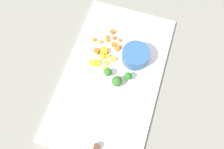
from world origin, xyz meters
The scene contains 28 objects.
ground_plane centered at (0.00, 0.00, 0.00)m, with size 4.00×4.00×0.00m, color gray.
cutting_board centered at (0.00, 0.00, 0.01)m, with size 0.56×0.32×0.01m, color white.
prep_bowl centered at (0.08, -0.06, 0.04)m, with size 0.09×0.09×0.05m, color #2F5D8D.
chef_knife centered at (-0.21, -0.03, 0.02)m, with size 0.29×0.02×0.02m.
carrot_dice_0 centered at (0.16, 0.05, 0.02)m, with size 0.02×0.01×0.01m, color orange.
carrot_dice_1 centered at (0.07, 0.08, 0.02)m, with size 0.02×0.02×0.02m, color orange.
carrot_dice_2 centered at (0.10, 0.01, 0.02)m, with size 0.01×0.01×0.01m, color orange.
carrot_dice_3 centered at (0.14, 0.06, 0.02)m, with size 0.01×0.01×0.01m, color orange.
carrot_dice_4 centered at (0.12, 0.06, 0.02)m, with size 0.01×0.01×0.01m, color orange.
carrot_dice_5 centered at (0.14, 0.01, 0.02)m, with size 0.01×0.01×0.01m, color orange.
carrot_dice_6 centered at (0.06, 0.06, 0.02)m, with size 0.01×0.01×0.01m, color orange.
carrot_dice_7 centered at (0.08, 0.05, 0.02)m, with size 0.02×0.02×0.02m, color orange.
carrot_dice_8 centered at (0.11, 0.01, 0.02)m, with size 0.01×0.01×0.01m, color orange.
carrot_dice_9 centered at (0.11, 0.08, 0.02)m, with size 0.01×0.01×0.01m, color orange.
carrot_dice_10 centered at (0.11, 0.10, 0.02)m, with size 0.01×0.01×0.01m, color orange.
carrot_dice_11 centered at (0.14, 0.04, 0.02)m, with size 0.01×0.01×0.01m, color orange.
carrot_dice_12 centered at (0.11, 0.03, 0.02)m, with size 0.01×0.02×0.01m, color orange.
pepper_dice_0 centered at (0.06, 0.01, 0.02)m, with size 0.02×0.02×0.01m, color yellow.
pepper_dice_1 centered at (0.02, 0.03, 0.02)m, with size 0.01×0.01×0.01m, color yellow.
pepper_dice_2 centered at (0.08, 0.05, 0.02)m, with size 0.02×0.02×0.02m, color yellow.
pepper_dice_3 centered at (0.03, 0.06, 0.02)m, with size 0.02×0.02×0.02m, color yellow.
pepper_dice_4 centered at (0.02, 0.08, 0.02)m, with size 0.02×0.02×0.02m, color yellow.
pepper_dice_5 centered at (0.05, 0.05, 0.02)m, with size 0.01×0.02×0.01m, color yellow.
pepper_dice_6 centered at (0.06, 0.04, 0.02)m, with size 0.01×0.01×0.01m, color yellow.
pepper_dice_7 centered at (0.04, 0.03, 0.02)m, with size 0.01×0.01×0.01m, color yellow.
broccoli_floret_0 centered at (-0.02, -0.02, 0.03)m, with size 0.04×0.04×0.04m.
broccoli_floret_1 centered at (0.01, -0.05, 0.03)m, with size 0.03×0.03×0.03m.
broccoli_floret_2 centered at (0.00, 0.01, 0.03)m, with size 0.03×0.03×0.03m.
Camera 1 is at (-0.27, -0.08, 0.72)m, focal length 36.18 mm.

